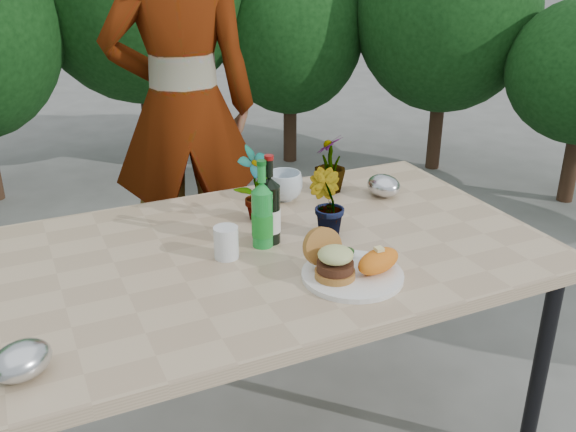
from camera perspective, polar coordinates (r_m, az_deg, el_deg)
name	(u,v)px	position (r m, az deg, el deg)	size (l,w,h in m)	color
patio_table	(277,262)	(1.96, -0.98, -4.15)	(1.60, 1.00, 0.75)	tan
shrub_hedge	(159,34)	(3.42, -11.42, 15.54)	(6.81, 5.27, 2.31)	#382316
dinner_plate	(352,275)	(1.77, 5.75, -5.26)	(0.28, 0.28, 0.01)	white
burger_stack	(332,259)	(1.73, 3.93, -3.83)	(0.11, 0.16, 0.11)	#B7722D
sweet_potato	(378,261)	(1.77, 8.03, -3.98)	(0.15, 0.08, 0.06)	orange
grilled_veg	(342,253)	(1.84, 4.79, -3.33)	(0.08, 0.05, 0.03)	olive
wine_bottle	(270,211)	(1.92, -1.65, 0.45)	(0.07, 0.07, 0.28)	black
sparkling_water	(262,215)	(1.90, -2.30, 0.05)	(0.07, 0.07, 0.27)	#1A9233
plastic_cup	(226,242)	(1.86, -5.52, -2.35)	(0.07, 0.07, 0.10)	white
seedling_left	(255,184)	(2.07, -2.92, 2.86)	(0.13, 0.09, 0.25)	#275E20
seedling_mid	(326,204)	(1.97, 3.44, 1.11)	(0.12, 0.09, 0.21)	#21521C
seedling_right	(330,164)	(2.32, 3.76, 4.66)	(0.12, 0.12, 0.21)	#29561D
blue_bowl	(284,186)	(2.25, -0.33, 2.67)	(0.13, 0.13, 0.10)	silver
foil_packet_left	(22,360)	(1.49, -22.59, -11.77)	(0.13, 0.11, 0.08)	silver
foil_packet_right	(384,186)	(2.31, 8.50, 2.69)	(0.13, 0.11, 0.08)	silver
person	(183,109)	(2.87, -9.31, 9.39)	(0.66, 0.44, 1.82)	#905C48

